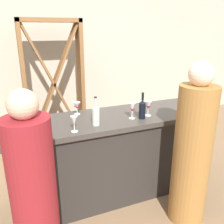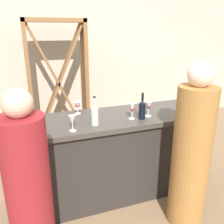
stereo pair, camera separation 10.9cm
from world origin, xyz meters
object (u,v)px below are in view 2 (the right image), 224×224
at_px(wine_bottle_leftmost_olive_green, 15,118).
at_px(wine_glass_far_left, 77,105).
at_px(wine_rack, 59,83).
at_px(wine_bottle_center_near_black, 142,109).
at_px(person_center_guest, 191,154).
at_px(person_left_guest, 29,195).
at_px(wine_glass_near_center, 132,108).
at_px(wine_glass_near_left, 72,120).
at_px(wine_bottle_second_left_clear_pale, 95,114).
at_px(wine_glass_near_right, 149,106).

height_order(wine_bottle_leftmost_olive_green, wine_glass_far_left, wine_bottle_leftmost_olive_green).
xyz_separation_m(wine_rack, wine_bottle_center_near_black, (0.59, -1.82, 0.06)).
height_order(wine_bottle_center_near_black, person_center_guest, person_center_guest).
relative_size(wine_bottle_center_near_black, person_left_guest, 0.19).
xyz_separation_m(wine_bottle_leftmost_olive_green, person_left_guest, (0.07, -0.66, -0.37)).
bearing_deg(wine_glass_near_center, wine_glass_near_left, -170.19).
height_order(wine_rack, wine_bottle_center_near_black, wine_rack).
bearing_deg(wine_glass_near_center, person_left_guest, -152.00).
distance_m(wine_rack, wine_glass_near_center, 1.85).
height_order(wine_rack, wine_glass_near_center, wine_rack).
relative_size(wine_bottle_second_left_clear_pale, person_center_guest, 0.18).
distance_m(wine_rack, person_left_guest, 2.42).
bearing_deg(person_left_guest, wine_glass_near_center, -64.63).
bearing_deg(person_left_guest, wine_rack, -15.91).
relative_size(wine_rack, wine_glass_near_left, 13.27).
relative_size(wine_bottle_leftmost_olive_green, wine_glass_far_left, 2.07).
relative_size(wine_glass_near_center, wine_glass_far_left, 1.23).
xyz_separation_m(wine_rack, person_left_guest, (-0.55, -2.33, -0.30)).
relative_size(wine_bottle_leftmost_olive_green, wine_glass_near_center, 1.69).
bearing_deg(person_left_guest, wine_bottle_center_near_black, -68.14).
height_order(wine_glass_far_left, person_left_guest, person_left_guest).
xyz_separation_m(wine_bottle_leftmost_olive_green, wine_bottle_center_near_black, (1.21, -0.14, -0.00)).
bearing_deg(wine_bottle_second_left_clear_pale, wine_bottle_center_near_black, -0.37).
height_order(wine_bottle_leftmost_olive_green, wine_bottle_second_left_clear_pale, wine_bottle_leftmost_olive_green).
distance_m(wine_rack, wine_glass_near_right, 1.90).
bearing_deg(wine_bottle_center_near_black, wine_glass_far_left, 147.17).
distance_m(wine_rack, wine_bottle_center_near_black, 1.91).
bearing_deg(person_center_guest, wine_glass_near_right, 6.12).
bearing_deg(wine_glass_near_center, wine_rack, 105.42).
relative_size(wine_bottle_leftmost_olive_green, wine_bottle_center_near_black, 1.03).
relative_size(wine_bottle_second_left_clear_pale, wine_glass_far_left, 2.06).
relative_size(wine_glass_near_left, person_center_guest, 0.09).
height_order(wine_bottle_second_left_clear_pale, wine_glass_near_center, wine_bottle_second_left_clear_pale).
relative_size(wine_rack, wine_glass_near_center, 11.78).
bearing_deg(wine_glass_near_right, wine_bottle_center_near_black, -153.80).
bearing_deg(wine_glass_far_left, wine_glass_near_center, -34.91).
xyz_separation_m(wine_glass_near_center, wine_glass_near_right, (0.19, 0.01, -0.00)).
bearing_deg(wine_rack, wine_bottle_center_near_black, -72.11).
bearing_deg(wine_glass_near_center, wine_bottle_second_left_clear_pale, -175.33).
xyz_separation_m(wine_rack, wine_bottle_second_left_clear_pale, (0.09, -1.81, 0.06)).
height_order(wine_glass_near_left, wine_glass_far_left, wine_glass_near_left).
height_order(wine_glass_far_left, person_center_guest, person_center_guest).
xyz_separation_m(wine_glass_near_right, wine_glass_far_left, (-0.68, 0.33, -0.01)).
xyz_separation_m(wine_glass_near_left, wine_glass_near_right, (0.82, 0.12, 0.01)).
bearing_deg(wine_bottle_center_near_black, wine_glass_near_right, 26.20).
bearing_deg(wine_rack, wine_glass_near_center, -74.58).
relative_size(wine_glass_near_right, wine_glass_far_left, 1.17).
relative_size(person_left_guest, person_center_guest, 0.94).
bearing_deg(wine_rack, wine_bottle_second_left_clear_pale, -87.11).
height_order(wine_bottle_leftmost_olive_green, person_center_guest, person_center_guest).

